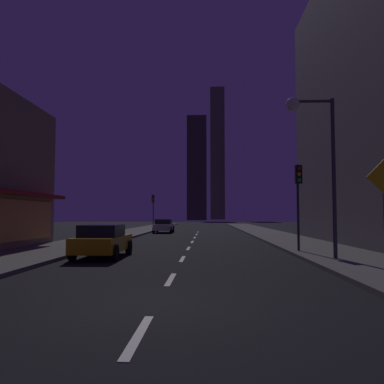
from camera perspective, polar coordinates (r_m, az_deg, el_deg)
The scene contains 12 objects.
ground_plane at distance 40.12m, azimuth 0.79°, elevation -6.20°, with size 78.00×136.00×0.10m, color black.
sidewalk_right at distance 40.53m, azimuth 10.79°, elevation -5.94°, with size 4.00×76.00×0.15m, color #605E59.
sidewalk_left at distance 40.90m, azimuth -9.11°, elevation -5.93°, with size 4.00×76.00×0.15m, color #605E59.
lane_marking_center at distance 24.35m, azimuth -0.22°, elevation -7.85°, with size 0.16×38.60×0.01m.
skyscraper_distant_tall at distance 146.02m, azimuth 0.74°, elevation 3.49°, with size 7.28×8.98×39.03m, color #38352A.
skyscraper_distant_mid at distance 169.78m, azimuth 3.79°, elevation 5.72°, with size 6.20×6.68×57.82m, color brown.
car_parked_near at distance 17.68m, azimuth -13.13°, elevation -7.04°, with size 1.98×4.24×1.45m.
car_parked_far at distance 41.09m, azimuth -4.23°, elevation -5.02°, with size 1.98×4.24×1.45m.
fire_hydrant_far_left at distance 30.67m, azimuth -10.89°, elevation -6.04°, with size 0.42×0.30×0.65m.
traffic_light_near_right at distance 19.37m, azimuth 15.52°, elevation 0.57°, with size 0.32×0.48×4.20m.
traffic_light_far_left at distance 46.56m, azimuth -5.80°, elevation -1.81°, with size 0.32×0.48×4.20m.
street_lamp_right at distance 16.59m, azimuth 17.47°, elevation 7.80°, with size 1.96×0.56×6.58m.
Camera 1 is at (1.08, -8.06, 1.88)m, focal length 35.91 mm.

